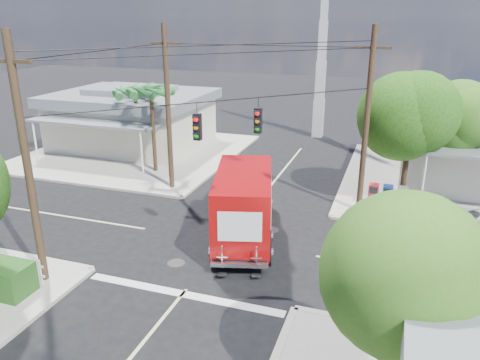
% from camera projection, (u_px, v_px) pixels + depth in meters
% --- Properties ---
extents(ground, '(120.00, 120.00, 0.00)m').
position_uv_depth(ground, '(225.00, 242.00, 20.48)').
color(ground, black).
rests_on(ground, ground).
extents(sidewalk_ne, '(14.12, 14.12, 0.14)m').
position_uv_depth(sidewalk_ne, '(469.00, 187.00, 26.83)').
color(sidewalk_ne, '#9F9A90').
rests_on(sidewalk_ne, ground).
extents(sidewalk_nw, '(14.12, 14.12, 0.14)m').
position_uv_depth(sidewalk_nw, '(137.00, 152.00, 33.48)').
color(sidewalk_nw, '#9F9A90').
rests_on(sidewalk_nw, ground).
extents(road_markings, '(32.00, 32.00, 0.01)m').
position_uv_depth(road_markings, '(213.00, 257.00, 19.17)').
color(road_markings, beige).
rests_on(road_markings, ground).
extents(building_nw, '(10.80, 10.20, 4.30)m').
position_uv_depth(building_nw, '(132.00, 117.00, 34.52)').
color(building_nw, beige).
rests_on(building_nw, sidewalk_nw).
extents(radio_tower, '(0.80, 0.80, 17.00)m').
position_uv_depth(radio_tower, '(321.00, 66.00, 36.27)').
color(radio_tower, silver).
rests_on(radio_tower, ground).
extents(tree_ne_front, '(4.21, 4.14, 6.66)m').
position_uv_depth(tree_ne_front, '(412.00, 115.00, 22.71)').
color(tree_ne_front, '#422D1C').
rests_on(tree_ne_front, sidewalk_ne).
extents(tree_ne_back, '(3.77, 3.66, 5.82)m').
position_uv_depth(tree_ne_back, '(464.00, 122.00, 24.07)').
color(tree_ne_back, '#422D1C').
rests_on(tree_ne_back, sidewalk_ne).
extents(tree_se, '(3.67, 3.54, 5.62)m').
position_uv_depth(tree_se, '(401.00, 266.00, 10.53)').
color(tree_se, '#422D1C').
rests_on(tree_se, sidewalk_se).
extents(palm_nw_front, '(3.01, 3.08, 5.59)m').
position_uv_depth(palm_nw_front, '(151.00, 92.00, 27.78)').
color(palm_nw_front, '#422D1C').
rests_on(palm_nw_front, sidewalk_nw).
extents(palm_nw_back, '(3.01, 3.08, 5.19)m').
position_uv_depth(palm_nw_back, '(135.00, 93.00, 29.85)').
color(palm_nw_back, '#422D1C').
rests_on(palm_nw_back, sidewalk_nw).
extents(utility_poles, '(12.00, 10.68, 9.00)m').
position_uv_depth(utility_poles, '(204.00, 127.00, 20.83)').
color(utility_poles, '#473321').
rests_on(utility_poles, ground).
extents(vending_boxes, '(1.90, 0.50, 1.10)m').
position_uv_depth(vending_boxes, '(387.00, 196.00, 23.79)').
color(vending_boxes, red).
rests_on(vending_boxes, sidewalk_ne).
extents(delivery_truck, '(4.07, 7.70, 3.20)m').
position_uv_depth(delivery_truck, '(244.00, 202.00, 20.50)').
color(delivery_truck, black).
rests_on(delivery_truck, ground).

